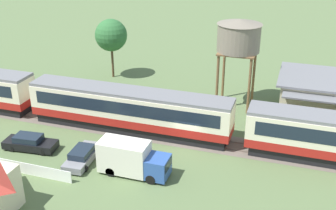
{
  "coord_description": "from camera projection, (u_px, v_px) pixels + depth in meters",
  "views": [
    {
      "loc": [
        8.85,
        -32.54,
        19.3
      ],
      "look_at": [
        -3.27,
        4.26,
        1.76
      ],
      "focal_mm": 45.0,
      "sensor_mm": 36.0,
      "label": 1
    }
  ],
  "objects": [
    {
      "name": "passenger_train",
      "position": [
        131.0,
        109.0,
        40.39
      ],
      "size": [
        63.17,
        3.01,
        4.21
      ],
      "color": "#AD1E19",
      "rests_on": "ground_plane"
    },
    {
      "name": "yard_tree_0",
      "position": [
        111.0,
        35.0,
        52.72
      ],
      "size": [
        4.06,
        4.06,
        7.57
      ],
      "color": "#4C3823",
      "rests_on": "ground_plane"
    },
    {
      "name": "railway_track",
      "position": [
        51.0,
        117.0,
        43.95
      ],
      "size": [
        113.74,
        3.6,
        0.04
      ],
      "color": "#665B51",
      "rests_on": "ground_plane"
    },
    {
      "name": "parked_car_grey",
      "position": [
        83.0,
        156.0,
        35.79
      ],
      "size": [
        2.38,
        4.69,
        1.3
      ],
      "rotation": [
        0.0,
        0.0,
        1.63
      ],
      "color": "gray",
      "rests_on": "ground_plane"
    },
    {
      "name": "parked_car_black",
      "position": [
        30.0,
        143.0,
        37.72
      ],
      "size": [
        4.93,
        2.21,
        1.38
      ],
      "rotation": [
        0.0,
        0.0,
        0.1
      ],
      "color": "black",
      "rests_on": "ground_plane"
    },
    {
      "name": "ground_plane",
      "position": [
        187.0,
        145.0,
        38.64
      ],
      "size": [
        600.0,
        600.0,
        0.0
      ],
      "primitive_type": "plane",
      "color": "#566B42"
    },
    {
      "name": "water_tower",
      "position": [
        239.0,
        37.0,
        43.61
      ],
      "size": [
        4.71,
        4.71,
        9.62
      ],
      "color": "brown",
      "rests_on": "ground_plane"
    },
    {
      "name": "delivery_truck_blue",
      "position": [
        131.0,
        159.0,
        33.86
      ],
      "size": [
        5.8,
        2.07,
        2.81
      ],
      "color": "#2D519E",
      "rests_on": "ground_plane"
    }
  ]
}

